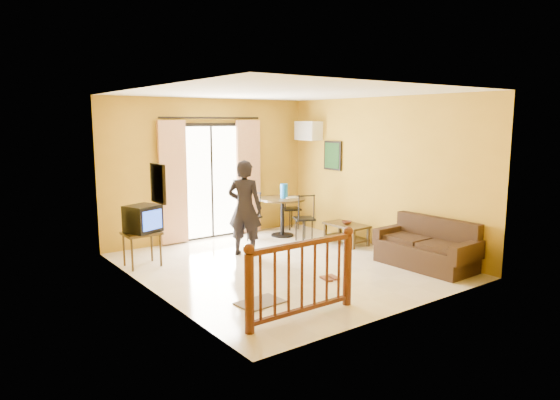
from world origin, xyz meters
TOP-DOWN VIEW (x-y plane):
  - ground at (0.00, 0.00)m, footprint 5.00×5.00m
  - room_shell at (0.00, 0.00)m, footprint 5.00×5.00m
  - balcony_door at (0.00, 2.43)m, footprint 2.25×0.14m
  - tv_table at (-1.90, 1.34)m, footprint 0.57×0.48m
  - television at (-1.87, 1.34)m, footprint 0.62×0.59m
  - picture_left at (-2.22, -0.20)m, footprint 0.05×0.42m
  - dining_table at (1.25, 1.74)m, footprint 0.95×0.95m
  - water_jug at (1.27, 1.71)m, footprint 0.16×0.16m
  - serving_tray at (1.41, 1.64)m, footprint 0.31×0.23m
  - dining_chairs at (1.22, 1.73)m, footprint 1.77×1.55m
  - air_conditioner at (2.09, 1.95)m, footprint 0.31×0.60m
  - botanical_print at (2.22, 1.30)m, footprint 0.05×0.50m
  - coffee_table at (1.85, 0.46)m, footprint 0.49×0.88m
  - bowl at (1.85, 0.46)m, footprint 0.23×0.23m
  - sofa at (1.85, -1.43)m, footprint 0.82×1.67m
  - standing_person at (-0.16, 0.94)m, footprint 0.71×0.73m
  - stair_balustrade at (-1.15, -1.90)m, footprint 1.63×0.13m
  - doormat at (-1.29, -1.20)m, footprint 0.63×0.44m
  - sandals at (0.13, -0.98)m, footprint 0.28×0.26m

SIDE VIEW (x-z plane):
  - ground at x=0.00m, z-range 0.00..0.00m
  - dining_chairs at x=1.22m, z-range -0.47..0.47m
  - doormat at x=-1.29m, z-range 0.00..0.02m
  - sandals at x=0.13m, z-range 0.00..0.03m
  - coffee_table at x=1.85m, z-range 0.07..0.46m
  - sofa at x=1.85m, z-range -0.10..0.69m
  - bowl at x=1.85m, z-range 0.39..0.45m
  - tv_table at x=-1.90m, z-range 0.21..0.78m
  - stair_balustrade at x=-1.15m, z-range 0.05..1.08m
  - dining_table at x=1.25m, z-range 0.23..1.03m
  - television at x=-1.87m, z-range 0.57..1.01m
  - serving_tray at x=1.41m, z-range 0.79..0.81m
  - standing_person at x=-0.16m, z-range 0.00..1.69m
  - water_jug at x=1.27m, z-range 0.79..1.09m
  - balcony_door at x=0.00m, z-range -0.04..2.42m
  - picture_left at x=-2.22m, z-range 1.29..1.81m
  - botanical_print at x=2.22m, z-range 1.35..1.95m
  - room_shell at x=0.00m, z-range -0.80..4.20m
  - air_conditioner at x=2.09m, z-range 1.95..2.35m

